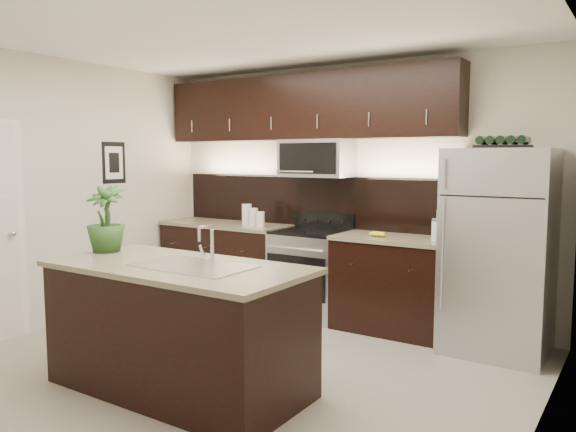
% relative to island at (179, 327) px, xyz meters
% --- Properties ---
extents(ground, '(4.50, 4.50, 0.00)m').
position_rel_island_xyz_m(ground, '(0.07, 0.51, -0.47)').
color(ground, gray).
rests_on(ground, ground).
extents(room_walls, '(4.52, 4.02, 2.71)m').
position_rel_island_xyz_m(room_walls, '(-0.04, 0.47, 1.22)').
color(room_walls, beige).
rests_on(room_walls, ground).
extents(counter_run, '(3.51, 0.65, 0.94)m').
position_rel_island_xyz_m(counter_run, '(-0.39, 2.20, -0.00)').
color(counter_run, black).
rests_on(counter_run, ground).
extents(upper_fixtures, '(3.49, 0.40, 1.66)m').
position_rel_island_xyz_m(upper_fixtures, '(-0.36, 2.34, 1.67)').
color(upper_fixtures, black).
rests_on(upper_fixtures, counter_run).
extents(island, '(1.96, 0.96, 0.94)m').
position_rel_island_xyz_m(island, '(0.00, 0.00, 0.00)').
color(island, black).
rests_on(island, ground).
extents(sink_faucet, '(0.84, 0.50, 0.28)m').
position_rel_island_xyz_m(sink_faucet, '(0.15, 0.01, 0.48)').
color(sink_faucet, silver).
rests_on(sink_faucet, island).
extents(refrigerator, '(0.86, 0.78, 1.79)m').
position_rel_island_xyz_m(refrigerator, '(1.76, 2.14, 0.42)').
color(refrigerator, '#B2B2B7').
rests_on(refrigerator, ground).
extents(wine_rack, '(0.44, 0.27, 0.10)m').
position_rel_island_xyz_m(wine_rack, '(1.76, 2.14, 1.36)').
color(wine_rack, black).
rests_on(wine_rack, refrigerator).
extents(plant, '(0.40, 0.40, 0.54)m').
position_rel_island_xyz_m(plant, '(-0.87, 0.08, 0.74)').
color(plant, '#264C1E').
rests_on(plant, island).
extents(canisters, '(0.35, 0.18, 0.24)m').
position_rel_island_xyz_m(canisters, '(-0.91, 2.11, 0.58)').
color(canisters, silver).
rests_on(canisters, counter_run).
extents(french_press, '(0.10, 0.10, 0.28)m').
position_rel_island_xyz_m(french_press, '(1.20, 2.15, 0.57)').
color(french_press, silver).
rests_on(french_press, counter_run).
extents(bananas, '(0.18, 0.15, 0.05)m').
position_rel_island_xyz_m(bananas, '(0.59, 2.12, 0.49)').
color(bananas, yellow).
rests_on(bananas, counter_run).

